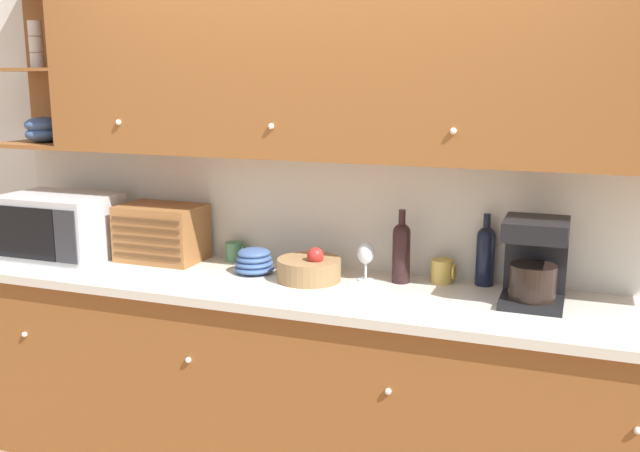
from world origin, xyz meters
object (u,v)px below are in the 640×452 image
second_wine_bottle (485,253)px  mug_blue_second (442,271)px  bowl_stack_on_counter (254,261)px  wine_glass (366,255)px  microwave (59,226)px  mug (235,251)px  coffee_maker (535,260)px  wine_bottle (401,250)px  fruit_basket (309,269)px  bread_box (162,233)px

second_wine_bottle → mug_blue_second: bearing=-171.5°
bowl_stack_on_counter → wine_glass: (0.52, 0.07, 0.06)m
microwave → mug_blue_second: 1.92m
mug → mug_blue_second: mug_blue_second is taller
mug → coffee_maker: coffee_maker is taller
mug → mug_blue_second: 1.04m
wine_glass → wine_bottle: (0.15, 0.03, 0.03)m
wine_glass → microwave: bearing=-175.0°
fruit_basket → wine_glass: bearing=20.5°
mug → fruit_basket: 0.51m
microwave → mug_blue_second: (1.90, 0.23, -0.11)m
fruit_basket → microwave: bearing=-177.9°
fruit_basket → wine_bottle: bearing=16.5°
wine_glass → mug_blue_second: size_ratio=1.65×
wine_bottle → second_wine_bottle: bearing=14.0°
microwave → mug: size_ratio=5.44×
bread_box → wine_glass: (1.06, 0.00, -0.02)m
bowl_stack_on_counter → second_wine_bottle: 1.05m
microwave → mug: 0.90m
bowl_stack_on_counter → wine_glass: size_ratio=1.05×
mug_blue_second → bowl_stack_on_counter: bearing=-169.7°
fruit_basket → second_wine_bottle: 0.78m
mug_blue_second → second_wine_bottle: size_ratio=0.34×
mug → microwave: bearing=-164.3°
wine_bottle → mug_blue_second: (0.17, 0.06, -0.10)m
bread_box → coffee_maker: bearing=-2.2°
bowl_stack_on_counter → second_wine_bottle: second_wine_bottle is taller
mug_blue_second → fruit_basket: bearing=-162.6°
fruit_basket → coffee_maker: size_ratio=0.82×
wine_glass → coffee_maker: bearing=-5.5°
fruit_basket → second_wine_bottle: (0.75, 0.20, 0.09)m
wine_bottle → second_wine_bottle: wine_bottle is taller
fruit_basket → mug_blue_second: bearing=17.4°
wine_bottle → coffee_maker: (0.57, -0.10, 0.03)m
mug → mug_blue_second: bearing=-1.0°
wine_glass → coffee_maker: 0.73m
microwave → second_wine_bottle: 2.10m
microwave → fruit_basket: (1.34, 0.05, -0.11)m
bowl_stack_on_counter → coffee_maker: bearing=-0.2°
bowl_stack_on_counter → fruit_basket: (0.29, -0.02, -0.00)m
microwave → coffee_maker: size_ratio=1.57×
wine_glass → second_wine_bottle: (0.51, 0.12, 0.02)m
microwave → mug_blue_second: bearing=6.8°
bread_box → wine_glass: bread_box is taller
second_wine_bottle → coffee_maker: coffee_maker is taller
bowl_stack_on_counter → coffee_maker: coffee_maker is taller
bowl_stack_on_counter → mug_blue_second: bearing=10.3°
mug_blue_second → second_wine_bottle: bearing=8.5°
bowl_stack_on_counter → microwave: bearing=-176.1°
bread_box → mug_blue_second: (1.39, 0.09, -0.09)m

